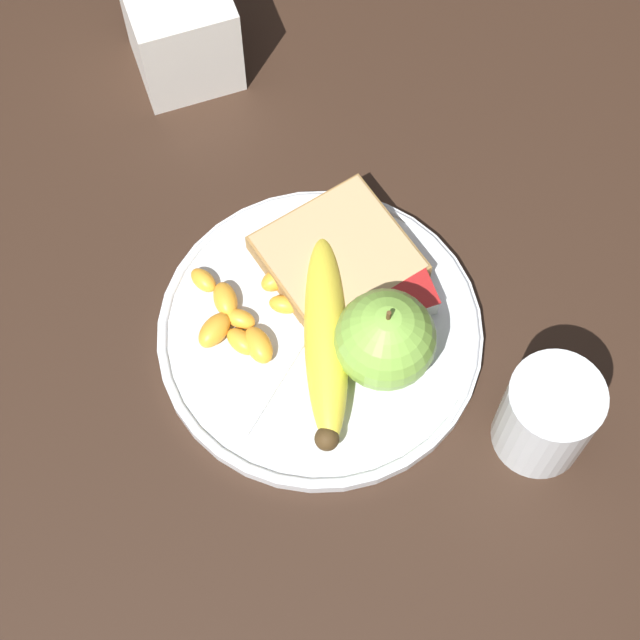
% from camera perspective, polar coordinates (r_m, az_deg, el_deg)
% --- Properties ---
extents(ground_plane, '(3.00, 3.00, 0.00)m').
position_cam_1_polar(ground_plane, '(0.89, 0.00, -0.87)').
color(ground_plane, '#332116').
extents(plate, '(0.27, 0.27, 0.01)m').
position_cam_1_polar(plate, '(0.88, 0.00, -0.66)').
color(plate, silver).
rests_on(plate, ground_plane).
extents(juice_glass, '(0.07, 0.07, 0.09)m').
position_cam_1_polar(juice_glass, '(0.83, 11.98, -5.09)').
color(juice_glass, silver).
rests_on(juice_glass, ground_plane).
extents(apple, '(0.08, 0.08, 0.09)m').
position_cam_1_polar(apple, '(0.83, 3.50, -1.06)').
color(apple, '#84BC47').
rests_on(apple, plate).
extents(banana, '(0.09, 0.18, 0.04)m').
position_cam_1_polar(banana, '(0.85, 0.17, -1.12)').
color(banana, yellow).
rests_on(banana, plate).
extents(bread_slice, '(0.14, 0.13, 0.02)m').
position_cam_1_polar(bread_slice, '(0.89, 0.96, 3.36)').
color(bread_slice, olive).
rests_on(bread_slice, plate).
extents(fork, '(0.14, 0.13, 0.00)m').
position_cam_1_polar(fork, '(0.87, -0.72, -0.44)').
color(fork, silver).
rests_on(fork, plate).
extents(jam_packet, '(0.05, 0.04, 0.02)m').
position_cam_1_polar(jam_packet, '(0.88, 4.71, 0.98)').
color(jam_packet, white).
rests_on(jam_packet, plate).
extents(orange_segment_0, '(0.03, 0.03, 0.01)m').
position_cam_1_polar(orange_segment_0, '(0.89, -6.23, 2.13)').
color(orange_segment_0, '#F9A32D').
rests_on(orange_segment_0, plate).
extents(orange_segment_1, '(0.02, 0.03, 0.02)m').
position_cam_1_polar(orange_segment_1, '(0.88, -5.07, 1.10)').
color(orange_segment_1, '#F9A32D').
rests_on(orange_segment_1, plate).
extents(orange_segment_2, '(0.04, 0.04, 0.02)m').
position_cam_1_polar(orange_segment_2, '(0.87, -5.65, -0.55)').
color(orange_segment_2, '#F9A32D').
rests_on(orange_segment_2, plate).
extents(orange_segment_3, '(0.03, 0.03, 0.01)m').
position_cam_1_polar(orange_segment_3, '(0.88, -1.93, 0.83)').
color(orange_segment_3, '#F9A32D').
rests_on(orange_segment_3, plate).
extents(orange_segment_4, '(0.03, 0.03, 0.01)m').
position_cam_1_polar(orange_segment_4, '(0.87, -4.28, 0.07)').
color(orange_segment_4, '#F9A32D').
rests_on(orange_segment_4, plate).
extents(orange_segment_5, '(0.03, 0.02, 0.02)m').
position_cam_1_polar(orange_segment_5, '(0.89, -2.26, 2.22)').
color(orange_segment_5, '#F9A32D').
rests_on(orange_segment_5, plate).
extents(orange_segment_6, '(0.03, 0.03, 0.02)m').
position_cam_1_polar(orange_segment_6, '(0.86, -4.20, -1.16)').
color(orange_segment_6, '#F9A32D').
rests_on(orange_segment_6, plate).
extents(orange_segment_7, '(0.02, 0.04, 0.02)m').
position_cam_1_polar(orange_segment_7, '(0.86, -3.27, -1.43)').
color(orange_segment_7, '#F9A32D').
rests_on(orange_segment_7, plate).
extents(condiment_caddy, '(0.09, 0.09, 0.10)m').
position_cam_1_polar(condiment_caddy, '(1.00, -7.39, 15.06)').
color(condiment_caddy, silver).
rests_on(condiment_caddy, ground_plane).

